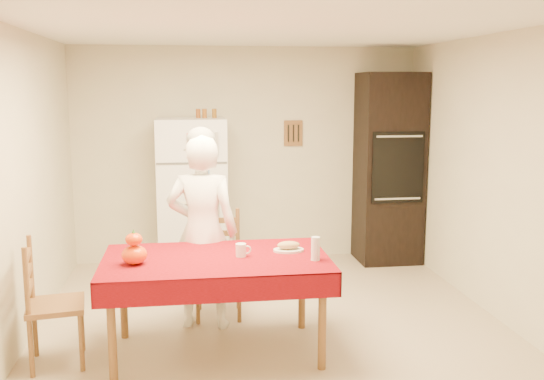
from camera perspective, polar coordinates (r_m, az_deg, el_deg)
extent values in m
plane|color=tan|center=(5.27, 0.20, -13.04)|extent=(4.50, 4.50, 0.00)
cube|color=beige|center=(7.14, -2.38, 3.33)|extent=(4.00, 0.02, 2.50)
cube|color=beige|center=(2.77, 6.93, -6.81)|extent=(4.00, 0.02, 2.50)
cube|color=beige|center=(5.05, -22.89, -0.03)|extent=(0.02, 4.50, 2.50)
cube|color=beige|center=(5.57, 21.03, 0.93)|extent=(0.02, 4.50, 2.50)
cube|color=white|center=(4.88, 0.21, 15.15)|extent=(4.00, 4.50, 0.02)
cube|color=brown|center=(7.18, 2.01, 5.37)|extent=(0.22, 0.02, 0.30)
cube|color=white|center=(6.79, -7.51, -0.47)|extent=(0.75, 0.70, 1.70)
cube|color=silver|center=(6.36, -5.22, 4.34)|extent=(0.03, 0.03, 0.25)
cube|color=silver|center=(6.47, -5.12, -2.29)|extent=(0.03, 0.03, 0.60)
cube|color=black|center=(7.19, 10.93, 2.01)|extent=(0.70, 0.60, 2.20)
cube|color=black|center=(6.89, 11.77, 2.08)|extent=(0.59, 0.02, 0.80)
cylinder|color=brown|center=(4.42, -14.84, -12.98)|extent=(0.06, 0.06, 0.71)
cylinder|color=brown|center=(5.14, -13.82, -9.67)|extent=(0.06, 0.06, 0.71)
cylinder|color=brown|center=(4.48, 4.75, -12.34)|extent=(0.06, 0.06, 0.71)
cylinder|color=brown|center=(5.20, 2.84, -9.18)|extent=(0.06, 0.06, 0.71)
cube|color=brown|center=(4.63, -5.29, -6.71)|extent=(1.60, 0.90, 0.04)
cube|color=#580505|center=(4.63, -5.30, -6.40)|extent=(1.70, 1.00, 0.01)
cylinder|color=brown|center=(5.37, -7.00, -10.21)|extent=(0.04, 0.04, 0.43)
cylinder|color=brown|center=(5.69, -6.87, -9.05)|extent=(0.04, 0.04, 0.43)
cylinder|color=brown|center=(5.37, -3.10, -10.16)|extent=(0.04, 0.04, 0.43)
cylinder|color=brown|center=(5.69, -3.20, -9.01)|extent=(0.04, 0.04, 0.43)
cube|color=brown|center=(5.45, -5.08, -7.26)|extent=(0.44, 0.42, 0.04)
cube|color=brown|center=(5.55, -5.11, -4.28)|extent=(0.36, 0.05, 0.50)
cylinder|color=brown|center=(4.70, -17.50, -13.55)|extent=(0.04, 0.04, 0.43)
cylinder|color=brown|center=(4.72, -21.74, -13.69)|extent=(0.04, 0.04, 0.43)
cylinder|color=brown|center=(5.03, -17.47, -11.97)|extent=(0.04, 0.04, 0.43)
cylinder|color=brown|center=(5.05, -21.41, -12.11)|extent=(0.04, 0.04, 0.43)
cube|color=brown|center=(4.79, -19.69, -10.21)|extent=(0.46, 0.48, 0.04)
cube|color=brown|center=(4.73, -21.93, -7.42)|extent=(0.08, 0.36, 0.50)
imported|color=white|center=(5.14, -6.57, -3.96)|extent=(0.67, 0.51, 1.66)
cylinder|color=white|center=(4.62, -2.94, -5.67)|extent=(0.08, 0.08, 0.10)
ellipsoid|color=#D84E05|center=(4.53, -12.82, -5.97)|extent=(0.19, 0.19, 0.14)
ellipsoid|color=#DD3B05|center=(4.50, -12.88, -4.55)|extent=(0.12, 0.12, 0.09)
cylinder|color=silver|center=(4.53, 4.12, -5.51)|extent=(0.07, 0.07, 0.18)
cylinder|color=white|center=(4.77, 1.57, -5.68)|extent=(0.24, 0.24, 0.02)
ellipsoid|color=#96794A|center=(4.76, 1.57, -5.21)|extent=(0.18, 0.10, 0.06)
cylinder|color=brown|center=(6.75, -6.96, 7.17)|extent=(0.05, 0.05, 0.10)
cylinder|color=brown|center=(6.75, -6.37, 7.18)|extent=(0.05, 0.05, 0.10)
cylinder|color=brown|center=(6.75, -5.45, 7.20)|extent=(0.05, 0.05, 0.10)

